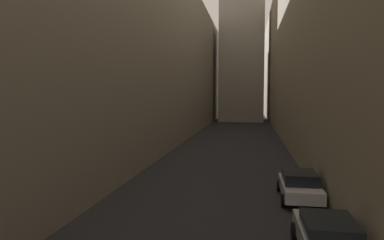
{
  "coord_description": "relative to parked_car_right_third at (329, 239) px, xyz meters",
  "views": [
    {
      "loc": [
        1.91,
        6.36,
        5.3
      ],
      "look_at": [
        0.0,
        17.58,
        4.48
      ],
      "focal_mm": 32.36,
      "sensor_mm": 36.0,
      "label": 1
    }
  ],
  "objects": [
    {
      "name": "ground_plane",
      "position": [
        -4.4,
        30.4,
        -0.74
      ],
      "size": [
        264.0,
        264.0,
        0.0
      ],
      "primitive_type": "plane",
      "color": "#232326"
    },
    {
      "name": "building_block_left",
      "position": [
        -16.71,
        32.4,
        9.04
      ],
      "size": [
        13.63,
        108.0,
        19.57
      ],
      "primitive_type": "cube",
      "color": "gray",
      "rests_on": "ground"
    },
    {
      "name": "building_block_right",
      "position": [
        6.23,
        32.4,
        10.3
      ],
      "size": [
        10.27,
        108.0,
        22.09
      ],
      "primitive_type": "cube",
      "color": "gray",
      "rests_on": "ground"
    },
    {
      "name": "parked_car_right_third",
      "position": [
        0.0,
        0.0,
        0.0
      ],
      "size": [
        1.93,
        4.33,
        1.4
      ],
      "rotation": [
        0.0,
        0.0,
        1.57
      ],
      "color": "#B7B7BC",
      "rests_on": "ground"
    },
    {
      "name": "parked_car_right_far",
      "position": [
        0.0,
        6.63,
        0.01
      ],
      "size": [
        2.01,
        4.11,
        1.45
      ],
      "rotation": [
        0.0,
        0.0,
        1.57
      ],
      "color": "silver",
      "rests_on": "ground"
    }
  ]
}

